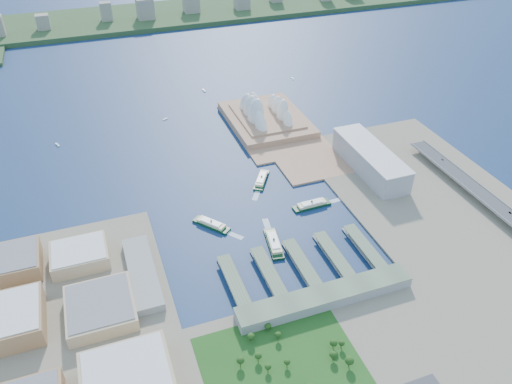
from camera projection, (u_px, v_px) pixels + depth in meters
name	position (u px, v px, depth m)	size (l,w,h in m)	color
ground	(268.00, 231.00, 643.14)	(3000.00, 3000.00, 0.00)	#102A4C
west_land	(69.00, 349.00, 492.60)	(220.00, 390.00, 3.00)	gray
south_land	(345.00, 361.00, 481.29)	(720.00, 180.00, 3.00)	gray
east_land	(447.00, 214.00, 670.36)	(240.00, 500.00, 3.00)	gray
peninsula	(272.00, 127.00, 871.32)	(135.00, 220.00, 3.00)	#A87A5C
far_shore	(142.00, 17.00, 1390.88)	(2200.00, 260.00, 12.00)	#2D4926
opera_house	(267.00, 107.00, 868.29)	(134.00, 180.00, 58.00)	white
toaster_building	(370.00, 160.00, 746.55)	(45.00, 155.00, 35.00)	#95959B
expressway	(490.00, 204.00, 675.00)	(26.00, 340.00, 11.85)	gray
west_buildings	(65.00, 313.00, 510.73)	(200.00, 280.00, 27.00)	#99734C
ferry_wharves	(301.00, 264.00, 586.83)	(184.00, 90.00, 9.30)	#54664D
terminal_building	(325.00, 297.00, 538.59)	(200.00, 28.00, 12.00)	gray
park	(280.00, 356.00, 474.52)	(150.00, 110.00, 16.00)	#194714
far_skyline	(142.00, 7.00, 1356.13)	(1900.00, 140.00, 55.00)	gray
ferry_a	(211.00, 223.00, 648.64)	(13.35, 52.45, 9.92)	#0C3318
ferry_b	(262.00, 178.00, 733.73)	(13.57, 53.30, 10.08)	#0C3318
ferry_c	(274.00, 242.00, 617.99)	(14.69, 57.70, 10.91)	#0C3318
ferry_d	(312.00, 204.00, 682.80)	(13.77, 54.08, 10.23)	#0C3318
boat_a	(57.00, 145.00, 822.02)	(3.22, 12.88, 2.48)	white
boat_b	(165.00, 119.00, 896.86)	(3.01, 8.60, 2.32)	white
boat_c	(292.00, 78.00, 1048.79)	(3.07, 10.52, 2.37)	white
boat_e	(204.00, 90.00, 998.12)	(4.01, 12.59, 3.09)	white
car_b	(510.00, 213.00, 649.23)	(1.43, 4.11, 1.36)	slate
car_c	(443.00, 159.00, 756.80)	(1.66, 4.09, 1.19)	slate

